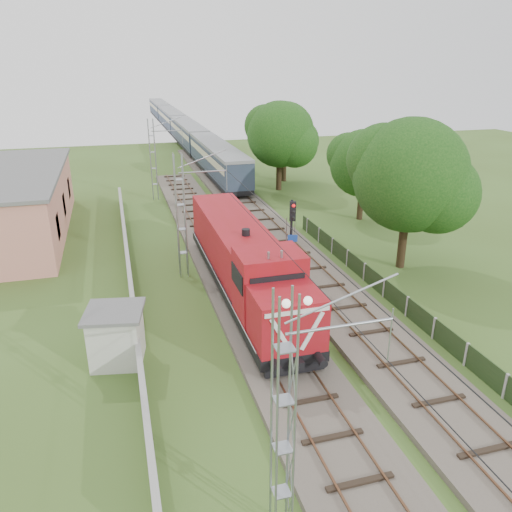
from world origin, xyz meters
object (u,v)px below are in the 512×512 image
object	(u,v)px
relay_hut	(116,336)
signal_post	(292,227)
locomotive	(244,260)
coach_rake	(179,125)

from	to	relation	value
relay_hut	signal_post	bearing A→B (deg)	29.53
locomotive	relay_hut	size ratio (longest dim) A/B	6.05
locomotive	signal_post	world-z (taller)	signal_post
coach_rake	signal_post	distance (m)	64.69
relay_hut	locomotive	bearing A→B (deg)	34.13
coach_rake	signal_post	xyz separation A→B (m)	(-1.69, -64.66, 1.22)
relay_hut	coach_rake	bearing A→B (deg)	80.06
locomotive	relay_hut	distance (m)	9.00
locomotive	coach_rake	world-z (taller)	locomotive
coach_rake	locomotive	bearing A→B (deg)	-94.35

